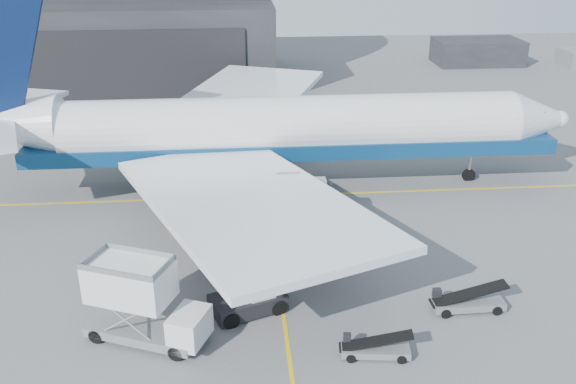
{
  "coord_description": "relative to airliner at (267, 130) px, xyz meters",
  "views": [
    {
      "loc": [
        -2.59,
        -32.15,
        23.09
      ],
      "look_at": [
        1.04,
        10.43,
        4.5
      ],
      "focal_mm": 40.0,
      "sensor_mm": 36.0,
      "label": 1
    }
  ],
  "objects": [
    {
      "name": "ground",
      "position": [
        -0.15,
        -22.1,
        -5.46
      ],
      "size": [
        200.0,
        200.0,
        0.0
      ],
      "primitive_type": "plane",
      "color": "#565659",
      "rests_on": "ground"
    },
    {
      "name": "taxi_lines",
      "position": [
        -0.15,
        -9.43,
        -5.45
      ],
      "size": [
        80.0,
        42.12,
        0.02
      ],
      "color": "gold",
      "rests_on": "ground"
    },
    {
      "name": "hangar",
      "position": [
        -22.15,
        42.85,
        4.08
      ],
      "size": [
        50.0,
        28.3,
        28.0
      ],
      "color": "black",
      "rests_on": "ground"
    },
    {
      "name": "distant_bldg_a",
      "position": [
        37.85,
        49.9,
        -5.46
      ],
      "size": [
        14.0,
        8.0,
        4.0
      ],
      "primitive_type": "cube",
      "color": "black",
      "rests_on": "ground"
    },
    {
      "name": "airliner",
      "position": [
        0.0,
        0.0,
        0.0
      ],
      "size": [
        55.65,
        53.96,
        19.53
      ],
      "color": "white",
      "rests_on": "ground"
    },
    {
      "name": "catering_truck",
      "position": [
        -8.49,
        -22.34,
        -2.96
      ],
      "size": [
        7.65,
        5.24,
        4.95
      ],
      "rotation": [
        0.0,
        0.0,
        -0.4
      ],
      "color": "slate",
      "rests_on": "ground"
    },
    {
      "name": "pushback_tug",
      "position": [
        -2.22,
        -19.89,
        -4.67
      ],
      "size": [
        5.18,
        4.04,
        2.12
      ],
      "rotation": [
        0.0,
        0.0,
        0.37
      ],
      "color": "black",
      "rests_on": "ground"
    },
    {
      "name": "belt_loader_a",
      "position": [
        4.67,
        -25.05,
        -4.98
      ],
      "size": [
        4.21,
        1.85,
        1.58
      ],
      "rotation": [
        0.0,
        0.0,
        -0.12
      ],
      "color": "slate",
      "rests_on": "ground"
    },
    {
      "name": "belt_loader_b",
      "position": [
        11.44,
        -20.99,
        -4.9
      ],
      "size": [
        4.85,
        1.77,
        1.84
      ],
      "rotation": [
        0.0,
        0.0,
        0.02
      ],
      "color": "slate",
      "rests_on": "ground"
    },
    {
      "name": "traffic_cone",
      "position": [
        -2.53,
        -19.27,
        -5.19
      ],
      "size": [
        0.39,
        0.39,
        0.57
      ],
      "color": "#FF4F08",
      "rests_on": "ground"
    }
  ]
}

